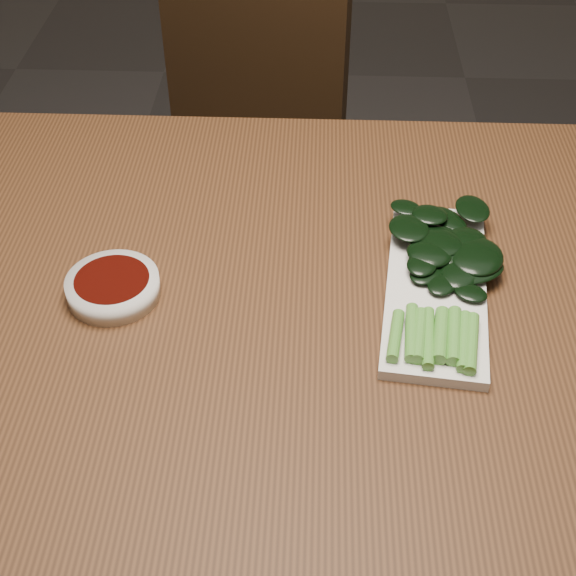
{
  "coord_description": "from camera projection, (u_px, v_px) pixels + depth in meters",
  "views": [
    {
      "loc": [
        0.02,
        -0.72,
        1.4
      ],
      "look_at": [
        -0.01,
        -0.01,
        0.76
      ],
      "focal_mm": 50.0,
      "sensor_mm": 36.0,
      "label": 1
    }
  ],
  "objects": [
    {
      "name": "sauce_bowl",
      "position": [
        113.0,
        287.0,
        0.95
      ],
      "size": [
        0.11,
        0.11,
        0.03
      ],
      "color": "silver",
      "rests_on": "table"
    },
    {
      "name": "chair_far",
      "position": [
        236.0,
        169.0,
        1.63
      ],
      "size": [
        0.49,
        0.49,
        0.89
      ],
      "rotation": [
        0.0,
        0.0,
        -0.33
      ],
      "color": "black",
      "rests_on": "ground"
    },
    {
      "name": "gai_lan",
      "position": [
        446.0,
        263.0,
        0.97
      ],
      "size": [
        0.16,
        0.31,
        0.02
      ],
      "color": "#529834",
      "rests_on": "serving_plate"
    },
    {
      "name": "serving_plate",
      "position": [
        436.0,
        287.0,
        0.96
      ],
      "size": [
        0.15,
        0.32,
        0.01
      ],
      "rotation": [
        0.0,
        0.0,
        -0.11
      ],
      "color": "silver",
      "rests_on": "table"
    },
    {
      "name": "table",
      "position": [
        299.0,
        330.0,
        1.02
      ],
      "size": [
        1.4,
        0.8,
        0.75
      ],
      "color": "#462814",
      "rests_on": "ground"
    }
  ]
}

